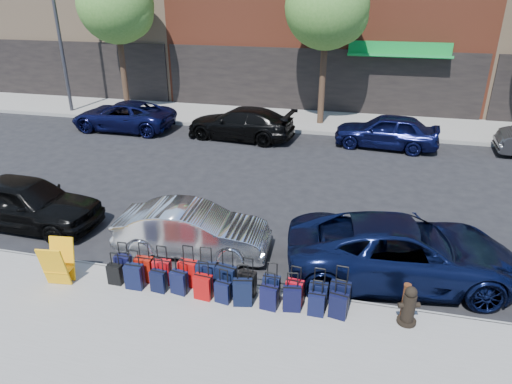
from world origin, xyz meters
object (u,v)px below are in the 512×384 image
(tree_center, at_px, (330,9))
(car_near_0, at_px, (26,202))
(fire_hydrant, at_px, (409,306))
(car_near_1, at_px, (193,230))
(bollard, at_px, (405,301))
(car_far_0, at_px, (123,116))
(tree_left, at_px, (118,7))
(car_far_1, at_px, (240,123))
(car_near_2, at_px, (403,251))
(suitcase_front_5, at_px, (227,279))
(car_far_2, at_px, (386,131))
(streetlight, at_px, (61,23))
(display_rack, at_px, (58,263))

(tree_center, distance_m, car_near_0, 15.08)
(fire_hydrant, xyz_separation_m, car_near_1, (-5.24, 1.76, 0.10))
(bollard, bearing_deg, car_far_0, 137.44)
(tree_left, distance_m, fire_hydrant, 20.46)
(car_near_1, height_order, car_far_1, car_far_1)
(car_near_1, bearing_deg, car_near_0, 83.14)
(car_near_0, bearing_deg, car_near_2, -89.74)
(bollard, bearing_deg, suitcase_front_5, -179.94)
(bollard, xyz_separation_m, car_far_2, (-0.16, 11.58, 0.16))
(tree_center, xyz_separation_m, fire_hydrant, (3.17, -14.43, -4.86))
(streetlight, xyz_separation_m, car_far_1, (10.00, -2.26, -3.95))
(tree_left, xyz_separation_m, fire_hydrant, (13.67, -14.43, -4.86))
(tree_center, height_order, car_far_2, tree_center)
(suitcase_front_5, xyz_separation_m, car_far_1, (-2.79, 11.35, 0.23))
(car_far_0, height_order, car_far_2, car_far_2)
(bollard, distance_m, car_far_0, 16.83)
(car_far_1, distance_m, car_far_2, 6.39)
(car_near_0, bearing_deg, car_far_1, -20.29)
(tree_left, relative_size, car_near_0, 1.67)
(streetlight, bearing_deg, fire_hydrant, -39.56)
(car_far_0, bearing_deg, car_near_1, 36.88)
(streetlight, relative_size, car_far_2, 1.85)
(car_near_1, xyz_separation_m, car_far_1, (-1.38, 9.71, 0.06))
(fire_hydrant, distance_m, display_rack, 7.65)
(display_rack, height_order, car_far_1, car_far_1)
(display_rack, distance_m, car_far_1, 11.92)
(tree_center, distance_m, streetlight, 13.48)
(tree_left, relative_size, car_far_2, 1.68)
(suitcase_front_5, height_order, car_near_0, car_near_0)
(suitcase_front_5, bearing_deg, car_near_1, 141.54)
(streetlight, bearing_deg, car_near_0, -61.95)
(tree_left, distance_m, bollard, 20.33)
(car_near_0, relative_size, car_near_2, 0.81)
(tree_center, xyz_separation_m, car_near_1, (-2.06, -12.66, -4.76))
(car_near_2, distance_m, car_far_0, 15.75)
(streetlight, distance_m, car_far_0, 6.16)
(car_near_2, bearing_deg, car_far_2, -6.82)
(tree_left, distance_m, suitcase_front_5, 18.05)
(suitcase_front_5, distance_m, car_near_0, 6.83)
(streetlight, xyz_separation_m, car_far_0, (4.15, -2.22, -3.98))
(display_rack, bearing_deg, streetlight, 115.62)
(tree_center, xyz_separation_m, car_far_0, (-9.29, -2.92, -4.73))
(suitcase_front_5, bearing_deg, fire_hydrant, 9.21)
(fire_hydrant, distance_m, car_near_0, 10.58)
(streetlight, xyz_separation_m, display_rack, (8.97, -14.13, -4.01))
(suitcase_front_5, xyz_separation_m, display_rack, (-3.81, -0.52, 0.17))
(suitcase_front_5, xyz_separation_m, car_far_0, (-8.64, 11.39, 0.20))
(car_far_1, bearing_deg, fire_hydrant, 35.86)
(tree_left, height_order, car_near_0, tree_left)
(display_rack, height_order, car_near_1, car_near_1)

